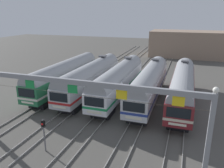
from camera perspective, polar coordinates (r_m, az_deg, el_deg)
name	(u,v)px	position (r m, az deg, el deg)	size (l,w,h in m)	color
ground_plane	(119,97)	(33.33, 1.66, -3.31)	(160.00, 160.00, 0.00)	#4C4944
track_bed	(142,70)	(49.10, 7.54, 3.49)	(18.98, 70.00, 0.15)	gray
commuter_train_green	(65,74)	(35.91, -11.75, 2.36)	(2.88, 18.06, 4.77)	#236B42
commuter_train_stainless	(91,77)	(33.95, -5.36, 1.79)	(2.88, 18.06, 5.05)	#B2B5BA
commuter_train_white	(119,80)	(32.47, 1.70, 1.13)	(2.88, 18.06, 5.05)	white
commuter_train_silver	(149,82)	(31.52, 9.31, 0.39)	(2.88, 18.06, 5.05)	silver
commuter_train_maroon	(182,86)	(31.17, 17.24, -0.38)	(2.88, 18.06, 5.05)	maroon
catenary_gantry	(73,93)	(19.78, -9.84, -2.15)	(22.71, 0.44, 6.97)	gray
yard_signal_mast	(44,130)	(20.95, -16.79, -10.89)	(0.28, 0.35, 3.07)	#59595E
maintenance_building	(187,44)	(67.40, 18.23, 9.54)	(19.56, 10.00, 6.99)	gray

